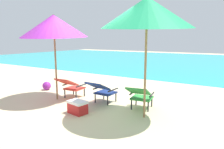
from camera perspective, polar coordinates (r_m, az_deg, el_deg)
The scene contains 9 objects.
ground_plane at distance 9.44m, azimuth 11.18°, elevation -1.40°, with size 40.00×40.00×0.00m, color beige.
ocean_band at distance 17.93m, azimuth 21.24°, elevation 3.41°, with size 40.00×18.00×0.01m, color #28B2B7.
lounge_chair_left at distance 6.42m, azimuth -11.38°, elevation -3.03°, with size 0.59×0.90×0.68m.
lounge_chair_center at distance 5.79m, azimuth -2.80°, elevation -4.26°, with size 0.57×0.89×0.68m.
lounge_chair_right at distance 5.30m, azimuth 7.87°, elevation -5.67°, with size 0.66×0.94×0.68m.
beach_umbrella_left at distance 6.26m, azimuth -15.86°, elevation 12.84°, with size 2.49×2.51×2.55m.
beach_umbrella_right at distance 4.67m, azimuth 9.70°, elevation 16.59°, with size 2.70×2.72×2.77m.
beach_ball at distance 7.76m, azimuth -17.71°, elevation -3.00°, with size 0.30×0.30×0.30m, color purple.
cooler_box at distance 5.17m, azimuth -9.55°, elevation -8.91°, with size 0.52×0.39×0.32m.
Camera 1 is at (3.22, -4.69, 1.82)m, focal length 32.87 mm.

